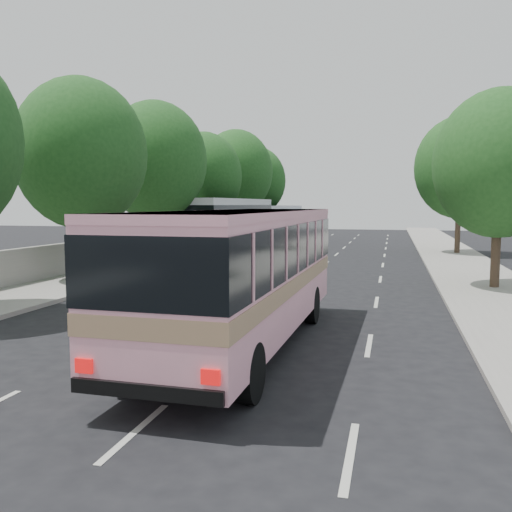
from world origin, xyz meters
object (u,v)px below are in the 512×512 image
(pink_bus, at_px, (244,263))
(pink_taxi, at_px, (265,268))
(white_pickup, at_px, (263,250))
(tour_coach_front, at_px, (229,221))
(tour_coach_rear, at_px, (276,219))

(pink_bus, distance_m, pink_taxi, 10.39)
(pink_bus, relative_size, white_pickup, 2.07)
(pink_taxi, distance_m, white_pickup, 8.98)
(pink_taxi, relative_size, tour_coach_front, 0.31)
(pink_bus, bearing_deg, tour_coach_front, 108.97)
(tour_coach_front, bearing_deg, tour_coach_rear, 92.45)
(pink_taxi, bearing_deg, white_pickup, 100.78)
(pink_taxi, bearing_deg, tour_coach_rear, 98.12)
(pink_taxi, height_order, white_pickup, white_pickup)
(pink_bus, height_order, white_pickup, pink_bus)
(pink_bus, relative_size, tour_coach_rear, 0.92)
(tour_coach_front, height_order, tour_coach_rear, tour_coach_front)
(pink_taxi, distance_m, tour_coach_rear, 29.40)
(pink_bus, bearing_deg, white_pickup, 103.15)
(pink_taxi, bearing_deg, pink_bus, -82.52)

